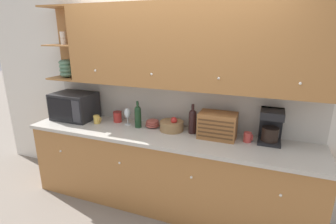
{
  "coord_description": "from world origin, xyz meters",
  "views": [
    {
      "loc": [
        1.01,
        -2.83,
        2.0
      ],
      "look_at": [
        0.0,
        -0.22,
        1.13
      ],
      "focal_mm": 28.0,
      "sensor_mm": 36.0,
      "label": 1
    }
  ],
  "objects": [
    {
      "name": "fruit_basket",
      "position": [
        0.03,
        -0.19,
        0.96
      ],
      "size": [
        0.27,
        0.27,
        0.17
      ],
      "color": "#937047",
      "rests_on": "counter_unit"
    },
    {
      "name": "mug",
      "position": [
        0.88,
        -0.21,
        0.95
      ],
      "size": [
        0.09,
        0.08,
        0.1
      ],
      "color": "#B73D38",
      "rests_on": "counter_unit"
    },
    {
      "name": "upper_cabinets",
      "position": [
        0.16,
        -0.16,
        1.84
      ],
      "size": [
        3.25,
        0.34,
        0.88
      ],
      "color": "#A36B38",
      "rests_on": "backsplash_panel"
    },
    {
      "name": "bread_box",
      "position": [
        0.56,
        -0.21,
        1.04
      ],
      "size": [
        0.39,
        0.25,
        0.27
      ],
      "color": "#996033",
      "rests_on": "counter_unit"
    },
    {
      "name": "backsplash_panel",
      "position": [
        0.0,
        -0.01,
        1.15
      ],
      "size": [
        3.25,
        0.01,
        0.5
      ],
      "color": "#B7B2A8",
      "rests_on": "counter_unit"
    },
    {
      "name": "wine_bottle",
      "position": [
        -0.37,
        -0.24,
        1.05
      ],
      "size": [
        0.08,
        0.08,
        0.32
      ],
      "color": "#19381E",
      "rests_on": "counter_unit"
    },
    {
      "name": "microwave",
      "position": [
        -1.29,
        -0.24,
        1.07
      ],
      "size": [
        0.52,
        0.4,
        0.34
      ],
      "color": "black",
      "rests_on": "counter_unit"
    },
    {
      "name": "second_wine_bottle",
      "position": [
        0.27,
        -0.18,
        1.05
      ],
      "size": [
        0.08,
        0.08,
        0.33
      ],
      "color": "black",
      "rests_on": "counter_unit"
    },
    {
      "name": "wine_glass",
      "position": [
        -0.53,
        -0.2,
        1.04
      ],
      "size": [
        0.08,
        0.08,
        0.21
      ],
      "color": "silver",
      "rests_on": "counter_unit"
    },
    {
      "name": "mug_blue_second",
      "position": [
        -0.91,
        -0.3,
        0.95
      ],
      "size": [
        0.09,
        0.08,
        0.1
      ],
      "color": "gold",
      "rests_on": "counter_unit"
    },
    {
      "name": "bowl_stack_on_counter",
      "position": [
        -0.22,
        -0.17,
        0.95
      ],
      "size": [
        0.17,
        0.17,
        0.09
      ],
      "color": "#9E473D",
      "rests_on": "counter_unit"
    },
    {
      "name": "counter_unit",
      "position": [
        0.0,
        -0.32,
        0.45
      ],
      "size": [
        3.27,
        0.66,
        0.9
      ],
      "color": "#A36B38",
      "rests_on": "ground_plane"
    },
    {
      "name": "wall_back",
      "position": [
        0.0,
        0.03,
        1.3
      ],
      "size": [
        5.65,
        0.06,
        2.6
      ],
      "color": "silver",
      "rests_on": "ground_plane"
    },
    {
      "name": "coffee_maker",
      "position": [
        1.08,
        -0.12,
        1.08
      ],
      "size": [
        0.22,
        0.25,
        0.35
      ],
      "color": "black",
      "rests_on": "counter_unit"
    },
    {
      "name": "ground_plane",
      "position": [
        0.0,
        0.0,
        0.0
      ],
      "size": [
        24.0,
        24.0,
        0.0
      ],
      "primitive_type": "plane",
      "color": "slate"
    },
    {
      "name": "storage_canister",
      "position": [
        -0.7,
        -0.16,
        0.97
      ],
      "size": [
        0.11,
        0.11,
        0.13
      ],
      "color": "#B22D28",
      "rests_on": "counter_unit"
    }
  ]
}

